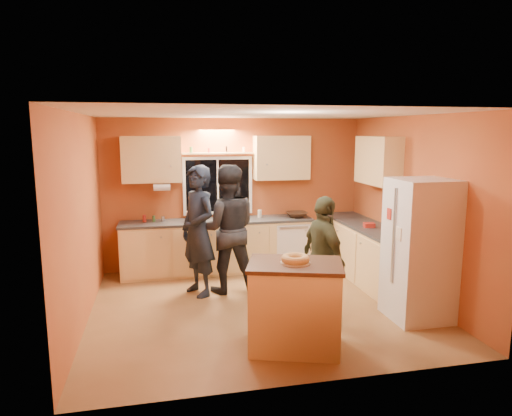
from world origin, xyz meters
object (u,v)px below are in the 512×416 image
object	(u,v)px
refrigerator	(420,250)
person_right	(324,258)
island	(295,305)
person_center	(227,229)
person_left	(198,231)

from	to	relation	value
refrigerator	person_right	world-z (taller)	refrigerator
island	person_right	size ratio (longest dim) A/B	0.74
person_center	island	bearing A→B (deg)	106.99
person_right	island	bearing A→B (deg)	131.95
person_center	person_left	bearing A→B (deg)	10.37
island	person_center	world-z (taller)	person_center
person_left	person_center	world-z (taller)	same
person_center	person_right	bearing A→B (deg)	134.18
person_right	person_center	bearing A→B (deg)	31.19
person_left	person_center	size ratio (longest dim) A/B	1.00
refrigerator	person_right	bearing A→B (deg)	167.48
refrigerator	person_left	world-z (taller)	person_left
refrigerator	person_center	size ratio (longest dim) A/B	0.95
island	person_center	xyz separation A→B (m)	(-0.44, 1.99, 0.46)
person_left	person_right	size ratio (longest dim) A/B	1.20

